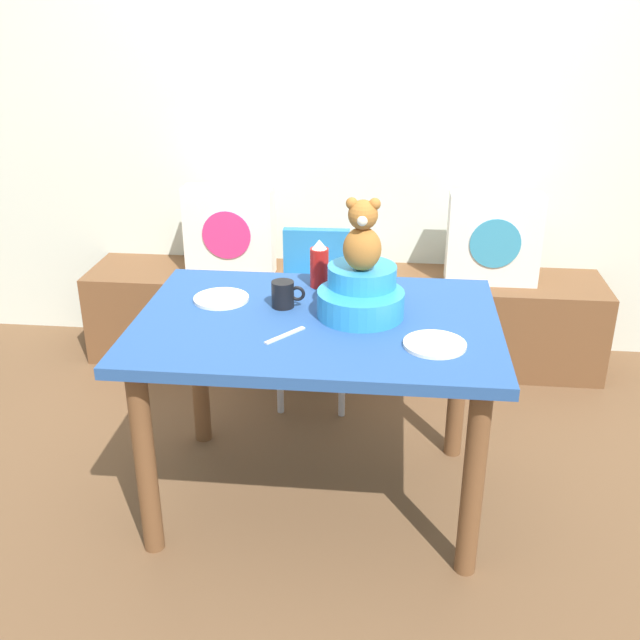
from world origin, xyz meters
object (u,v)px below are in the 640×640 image
object	(u,v)px
dining_table	(317,347)
dinner_plate_far	(435,344)
highchair	(314,295)
coffee_mug	(284,294)
pillow_floral_left	(230,231)
dinner_plate_near	(221,299)
book_stack	(370,270)
infant_seat_teal	(361,294)
teddy_bear	(362,237)
ketchup_bottle	(319,265)
pillow_floral_right	(494,239)

from	to	relation	value
dining_table	dinner_plate_far	xyz separation A→B (m)	(0.39, -0.18, 0.12)
highchair	coffee_mug	distance (m)	0.71
pillow_floral_left	dinner_plate_near	world-z (taller)	pillow_floral_left
book_stack	dining_table	bearing A→B (deg)	-96.78
highchair	infant_seat_teal	size ratio (longest dim) A/B	2.39
teddy_bear	dinner_plate_near	size ratio (longest dim) A/B	1.25
book_stack	infant_seat_teal	bearing A→B (deg)	-89.72
ketchup_bottle	infant_seat_teal	bearing A→B (deg)	-54.93
dinner_plate_far	book_stack	bearing A→B (deg)	100.48
pillow_floral_left	dinner_plate_far	bearing A→B (deg)	-54.52
pillow_floral_right	ketchup_bottle	distance (m)	1.15
highchair	coffee_mug	bearing A→B (deg)	-93.05
pillow_floral_left	coffee_mug	bearing A→B (deg)	-67.95
coffee_mug	teddy_bear	bearing A→B (deg)	-6.24
book_stack	infant_seat_teal	size ratio (longest dim) A/B	0.61
pillow_floral_right	teddy_bear	bearing A→B (deg)	-117.86
highchair	infant_seat_teal	xyz separation A→B (m)	(0.24, -0.69, 0.29)
infant_seat_teal	dinner_plate_far	bearing A→B (deg)	-43.99
pillow_floral_left	dinner_plate_far	size ratio (longest dim) A/B	2.20
teddy_bear	dinner_plate_far	bearing A→B (deg)	-43.92
book_stack	highchair	size ratio (longest dim) A/B	0.25
teddy_bear	coffee_mug	world-z (taller)	teddy_bear
pillow_floral_right	highchair	size ratio (longest dim) A/B	0.56
dinner_plate_near	dinner_plate_far	bearing A→B (deg)	-21.91
teddy_bear	dinner_plate_far	distance (m)	0.44
pillow_floral_left	pillow_floral_right	xyz separation A→B (m)	(1.29, 0.00, 0.00)
pillow_floral_left	dinner_plate_far	xyz separation A→B (m)	(0.96, -1.34, 0.07)
highchair	ketchup_bottle	distance (m)	0.54
book_stack	highchair	distance (m)	0.50
teddy_bear	coffee_mug	xyz separation A→B (m)	(-0.27, 0.03, -0.23)
book_stack	dinner_plate_far	distance (m)	1.41
dining_table	coffee_mug	distance (m)	0.22
pillow_floral_right	highchair	distance (m)	0.94
pillow_floral_left	highchair	size ratio (longest dim) A/B	0.56
pillow_floral_right	dinner_plate_near	world-z (taller)	pillow_floral_right
coffee_mug	infant_seat_teal	bearing A→B (deg)	-6.13
coffee_mug	highchair	bearing A→B (deg)	86.95
pillow_floral_right	dining_table	size ratio (longest dim) A/B	0.35
ketchup_bottle	pillow_floral_right	bearing A→B (deg)	48.81
infant_seat_teal	teddy_bear	bearing A→B (deg)	-90.00
pillow_floral_left	pillow_floral_right	bearing A→B (deg)	0.00
pillow_floral_left	dinner_plate_near	size ratio (longest dim) A/B	2.20
dining_table	dinner_plate_near	world-z (taller)	dinner_plate_near
dining_table	coffee_mug	world-z (taller)	coffee_mug
dinner_plate_near	pillow_floral_left	bearing A→B (deg)	100.89
dining_table	highchair	world-z (taller)	highchair
infant_seat_teal	teddy_bear	world-z (taller)	teddy_bear
coffee_mug	dinner_plate_near	size ratio (longest dim) A/B	0.60
book_stack	dinner_plate_far	world-z (taller)	dinner_plate_far
book_stack	dinner_plate_far	size ratio (longest dim) A/B	1.00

